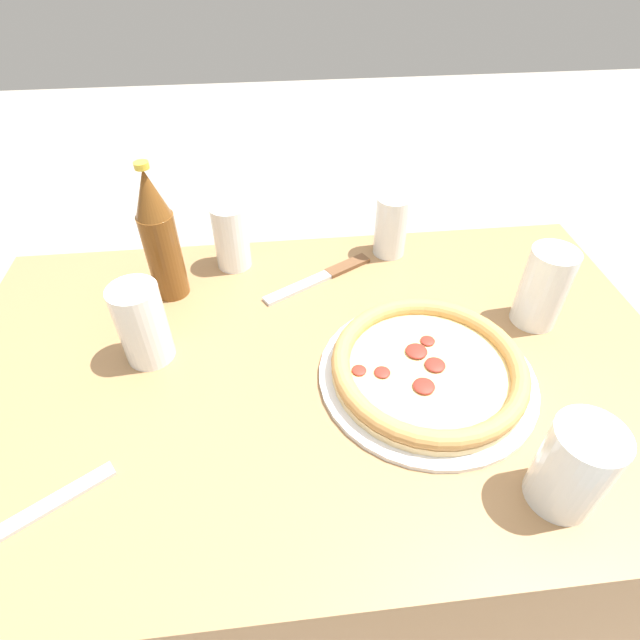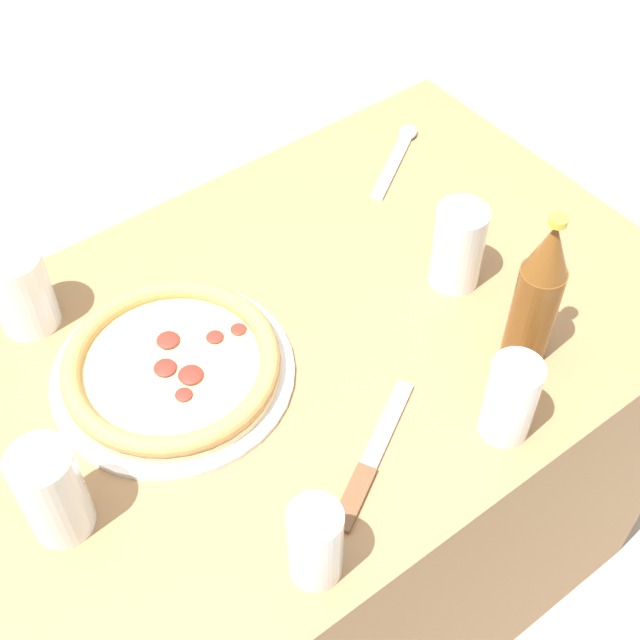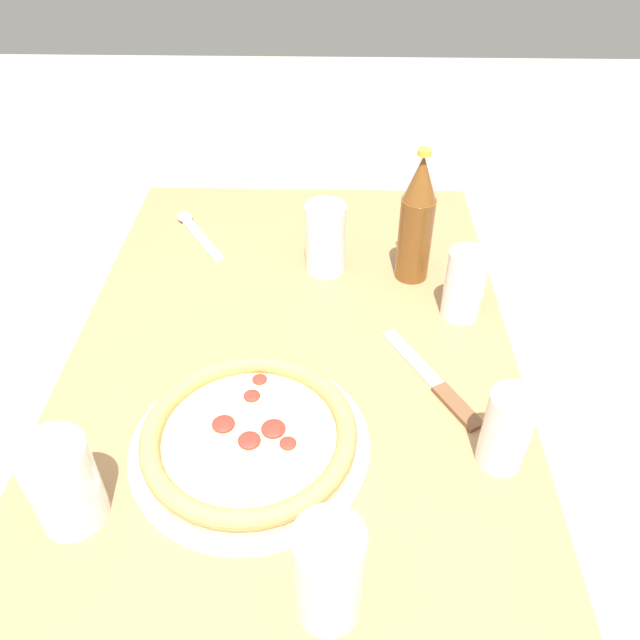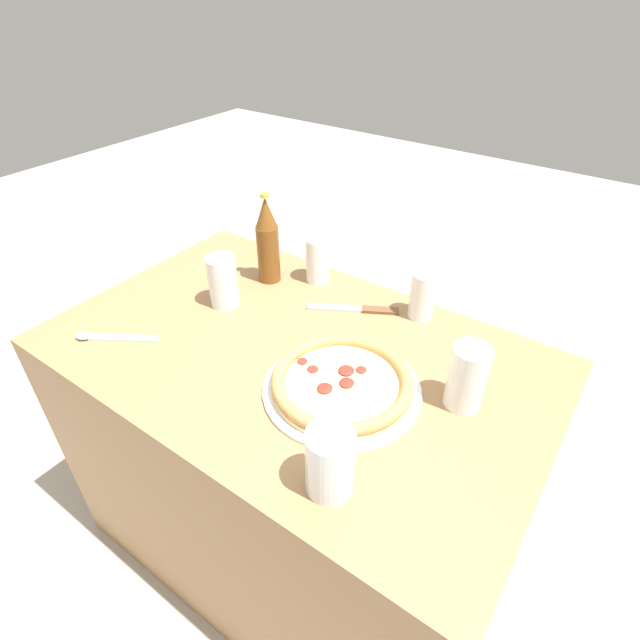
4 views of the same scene
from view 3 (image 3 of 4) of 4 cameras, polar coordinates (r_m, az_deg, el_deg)
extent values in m
plane|color=#A89E8E|center=(1.62, -1.77, -24.11)|extent=(8.00, 8.00, 0.00)
cube|color=#997047|center=(1.28, -2.12, -16.59)|extent=(1.14, 0.71, 0.77)
cylinder|color=silver|center=(0.88, -6.38, -11.27)|extent=(0.33, 0.33, 0.01)
cylinder|color=#E5C689|center=(0.87, -6.43, -10.86)|extent=(0.29, 0.29, 0.01)
cylinder|color=#EACC7F|center=(0.86, -6.47, -10.54)|extent=(0.25, 0.25, 0.00)
torus|color=tan|center=(0.86, -6.50, -10.25)|extent=(0.29, 0.29, 0.03)
ellipsoid|color=maroon|center=(0.86, -4.29, -9.85)|extent=(0.03, 0.03, 0.01)
ellipsoid|color=maroon|center=(0.87, -8.83, -9.35)|extent=(0.03, 0.03, 0.01)
ellipsoid|color=maroon|center=(0.91, -6.25, -6.88)|extent=(0.02, 0.02, 0.01)
ellipsoid|color=maroon|center=(0.85, -6.49, -10.86)|extent=(0.03, 0.03, 0.01)
ellipsoid|color=maroon|center=(0.93, -5.55, -5.40)|extent=(0.02, 0.02, 0.00)
ellipsoid|color=maroon|center=(0.85, -2.95, -11.18)|extent=(0.02, 0.02, 0.01)
cylinder|color=white|center=(1.14, 0.50, 7.45)|extent=(0.07, 0.07, 0.13)
cylinder|color=#935123|center=(1.15, 0.50, 6.84)|extent=(0.06, 0.06, 0.10)
cylinder|color=white|center=(0.82, -22.44, -13.64)|extent=(0.08, 0.08, 0.13)
cylinder|color=silver|center=(0.84, -21.89, -14.94)|extent=(0.07, 0.07, 0.06)
cylinder|color=white|center=(1.06, 13.06, 3.19)|extent=(0.07, 0.07, 0.13)
cylinder|color=#F4A323|center=(1.07, 12.95, 2.60)|extent=(0.05, 0.05, 0.09)
cylinder|color=white|center=(0.85, 16.70, -9.59)|extent=(0.06, 0.06, 0.12)
cylinder|color=maroon|center=(0.86, 16.45, -10.46)|extent=(0.05, 0.05, 0.08)
cylinder|color=white|center=(0.69, 0.79, -22.11)|extent=(0.07, 0.07, 0.14)
cylinder|color=black|center=(0.73, 0.76, -23.36)|extent=(0.06, 0.06, 0.07)
cylinder|color=brown|center=(1.13, 8.64, 7.34)|extent=(0.06, 0.06, 0.16)
cone|color=brown|center=(1.07, 9.28, 12.72)|extent=(0.06, 0.06, 0.08)
cylinder|color=gold|center=(1.05, 9.54, 14.91)|extent=(0.02, 0.02, 0.01)
cube|color=brown|center=(0.94, 12.44, -7.74)|extent=(0.09, 0.07, 0.01)
cube|color=silver|center=(1.00, 8.38, -3.46)|extent=(0.13, 0.09, 0.01)
cube|color=silver|center=(1.28, -10.69, 7.24)|extent=(0.15, 0.11, 0.01)
ellipsoid|color=silver|center=(1.36, -12.27, 9.18)|extent=(0.05, 0.05, 0.01)
camera|label=1|loc=(0.97, -41.06, 25.37)|focal=28.00mm
camera|label=2|loc=(0.70, 89.09, 31.82)|focal=50.00mm
camera|label=4|loc=(0.76, -82.62, 10.35)|focal=28.00mm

